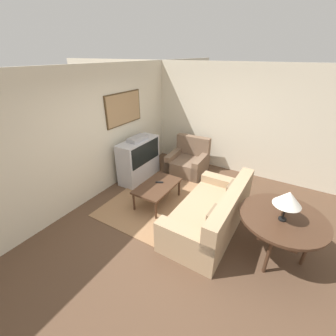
{
  "coord_description": "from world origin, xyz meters",
  "views": [
    {
      "loc": [
        -2.98,
        -1.47,
        2.88
      ],
      "look_at": [
        0.54,
        0.65,
        0.75
      ],
      "focal_mm": 24.0,
      "sensor_mm": 36.0,
      "label": 1
    }
  ],
  "objects_px": {
    "coffee_table": "(157,187)",
    "table_lamp": "(288,199)",
    "tv": "(139,159)",
    "couch": "(211,214)",
    "console_table": "(283,220)",
    "mantel_clock": "(286,202)",
    "armchair": "(188,162)"
  },
  "relations": [
    {
      "from": "table_lamp",
      "to": "console_table",
      "type": "bearing_deg",
      "value": -8.79
    },
    {
      "from": "couch",
      "to": "console_table",
      "type": "bearing_deg",
      "value": 88.22
    },
    {
      "from": "tv",
      "to": "armchair",
      "type": "bearing_deg",
      "value": -42.76
    },
    {
      "from": "couch",
      "to": "mantel_clock",
      "type": "relative_size",
      "value": 10.74
    },
    {
      "from": "armchair",
      "to": "coffee_table",
      "type": "xyz_separation_m",
      "value": [
        -1.62,
        -0.09,
        0.12
      ]
    },
    {
      "from": "mantel_clock",
      "to": "coffee_table",
      "type": "bearing_deg",
      "value": 91.7
    },
    {
      "from": "tv",
      "to": "table_lamp",
      "type": "height_order",
      "value": "table_lamp"
    },
    {
      "from": "tv",
      "to": "mantel_clock",
      "type": "relative_size",
      "value": 6.18
    },
    {
      "from": "tv",
      "to": "mantel_clock",
      "type": "distance_m",
      "value": 3.38
    },
    {
      "from": "couch",
      "to": "mantel_clock",
      "type": "height_order",
      "value": "mantel_clock"
    },
    {
      "from": "console_table",
      "to": "mantel_clock",
      "type": "bearing_deg",
      "value": 2.46
    },
    {
      "from": "couch",
      "to": "console_table",
      "type": "height_order",
      "value": "couch"
    },
    {
      "from": "table_lamp",
      "to": "mantel_clock",
      "type": "distance_m",
      "value": 0.44
    },
    {
      "from": "console_table",
      "to": "couch",
      "type": "bearing_deg",
      "value": 87.66
    },
    {
      "from": "tv",
      "to": "couch",
      "type": "distance_m",
      "value": 2.38
    },
    {
      "from": "console_table",
      "to": "mantel_clock",
      "type": "xyz_separation_m",
      "value": [
        0.26,
        0.01,
        0.16
      ]
    },
    {
      "from": "table_lamp",
      "to": "coffee_table",
      "type": "bearing_deg",
      "value": 83.25
    },
    {
      "from": "couch",
      "to": "table_lamp",
      "type": "bearing_deg",
      "value": 83.94
    },
    {
      "from": "coffee_table",
      "to": "tv",
      "type": "bearing_deg",
      "value": 56.14
    },
    {
      "from": "couch",
      "to": "console_table",
      "type": "relative_size",
      "value": 1.63
    },
    {
      "from": "coffee_table",
      "to": "mantel_clock",
      "type": "height_order",
      "value": "mantel_clock"
    },
    {
      "from": "couch",
      "to": "coffee_table",
      "type": "height_order",
      "value": "couch"
    },
    {
      "from": "console_table",
      "to": "tv",
      "type": "bearing_deg",
      "value": 75.63
    },
    {
      "from": "coffee_table",
      "to": "armchair",
      "type": "bearing_deg",
      "value": 3.16
    },
    {
      "from": "table_lamp",
      "to": "mantel_clock",
      "type": "relative_size",
      "value": 2.53
    },
    {
      "from": "coffee_table",
      "to": "console_table",
      "type": "height_order",
      "value": "console_table"
    },
    {
      "from": "table_lamp",
      "to": "couch",
      "type": "bearing_deg",
      "value": 83.39
    },
    {
      "from": "console_table",
      "to": "mantel_clock",
      "type": "height_order",
      "value": "mantel_clock"
    },
    {
      "from": "tv",
      "to": "armchair",
      "type": "relative_size",
      "value": 1.2
    },
    {
      "from": "coffee_table",
      "to": "table_lamp",
      "type": "height_order",
      "value": "table_lamp"
    },
    {
      "from": "tv",
      "to": "couch",
      "type": "xyz_separation_m",
      "value": [
        -0.81,
        -2.23,
        -0.22
      ]
    },
    {
      "from": "tv",
      "to": "console_table",
      "type": "height_order",
      "value": "tv"
    }
  ]
}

